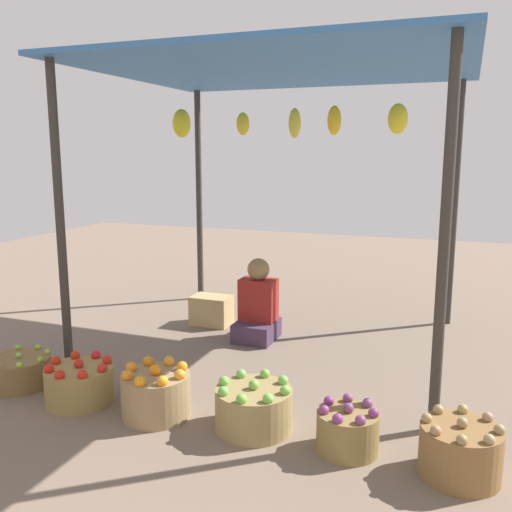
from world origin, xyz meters
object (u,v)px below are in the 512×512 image
at_px(basket_limes, 20,371).
at_px(basket_red_tomatoes, 80,383).
at_px(vendor_person, 258,308).
at_px(basket_potatoes, 460,451).
at_px(basket_green_apples, 254,408).
at_px(wooden_crate_near_vendor, 211,310).
at_px(basket_purple_onions, 348,430).
at_px(basket_oranges, 156,394).

bearing_deg(basket_limes, basket_red_tomatoes, -6.73).
relative_size(vendor_person, basket_limes, 1.67).
xyz_separation_m(basket_limes, basket_potatoes, (3.17, -0.11, 0.04)).
height_order(basket_green_apples, wooden_crate_near_vendor, basket_green_apples).
bearing_deg(basket_purple_onions, basket_red_tomatoes, -179.71).
bearing_deg(wooden_crate_near_vendor, basket_limes, -110.60).
bearing_deg(basket_green_apples, vendor_person, 109.68).
relative_size(vendor_person, basket_potatoes, 1.76).
height_order(vendor_person, wooden_crate_near_vendor, vendor_person).
distance_m(basket_limes, basket_purple_onions, 2.54).
xyz_separation_m(vendor_person, basket_green_apples, (0.60, -1.67, -0.16)).
distance_m(vendor_person, wooden_crate_near_vendor, 0.67).
height_order(basket_oranges, basket_potatoes, basket_oranges).
distance_m(basket_oranges, wooden_crate_near_vendor, 2.05).
distance_m(basket_red_tomatoes, basket_oranges, 0.62).
height_order(basket_limes, wooden_crate_near_vendor, wooden_crate_near_vendor).
distance_m(basket_purple_onions, basket_potatoes, 0.63).
bearing_deg(wooden_crate_near_vendor, basket_oranges, -75.38).
bearing_deg(basket_oranges, basket_green_apples, 5.49).
height_order(basket_limes, basket_potatoes, basket_potatoes).
relative_size(vendor_person, basket_red_tomatoes, 1.62).
height_order(basket_limes, basket_oranges, basket_oranges).
height_order(vendor_person, basket_purple_onions, vendor_person).
xyz_separation_m(basket_red_tomatoes, basket_potatoes, (2.56, -0.04, 0.01)).
height_order(vendor_person, basket_oranges, vendor_person).
xyz_separation_m(basket_red_tomatoes, basket_oranges, (0.62, -0.00, 0.02)).
height_order(basket_limes, basket_purple_onions, basket_purple_onions).
bearing_deg(vendor_person, basket_oranges, -92.88).
distance_m(vendor_person, basket_oranges, 1.74).
bearing_deg(basket_red_tomatoes, vendor_person, 67.69).
bearing_deg(wooden_crate_near_vendor, vendor_person, -22.93).
bearing_deg(basket_potatoes, basket_purple_onions, 175.92).
xyz_separation_m(basket_limes, basket_red_tomatoes, (0.61, -0.07, 0.02)).
height_order(basket_red_tomatoes, wooden_crate_near_vendor, basket_red_tomatoes).
bearing_deg(basket_limes, basket_purple_onions, -1.42).
bearing_deg(basket_purple_onions, basket_oranges, -179.57).
bearing_deg(basket_red_tomatoes, basket_purple_onions, 0.29).
xyz_separation_m(basket_limes, basket_oranges, (1.24, -0.07, 0.05)).
distance_m(basket_red_tomatoes, wooden_crate_near_vendor, 1.99).
distance_m(basket_limes, basket_green_apples, 1.92).
bearing_deg(vendor_person, wooden_crate_near_vendor, 157.07).
distance_m(vendor_person, basket_red_tomatoes, 1.88).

